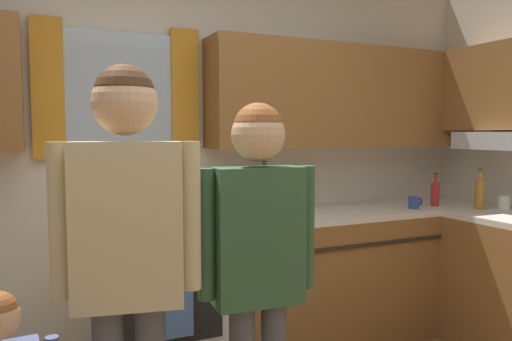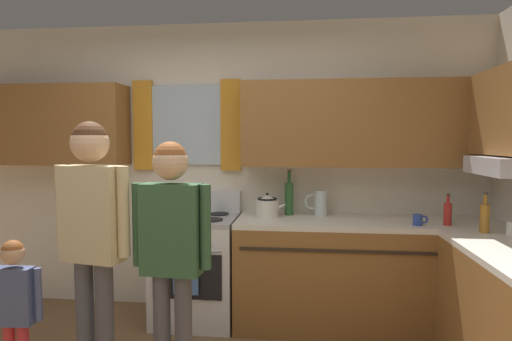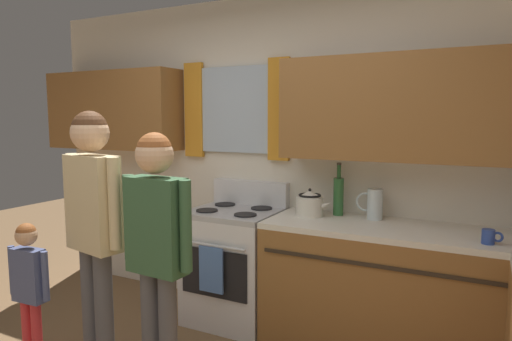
{
  "view_description": "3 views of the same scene",
  "coord_description": "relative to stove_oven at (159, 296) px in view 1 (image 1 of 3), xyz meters",
  "views": [
    {
      "loc": [
        -0.86,
        -1.28,
        1.43
      ],
      "look_at": [
        0.21,
        1.06,
        1.23
      ],
      "focal_mm": 34.38,
      "sensor_mm": 36.0,
      "label": 1
    },
    {
      "loc": [
        0.7,
        -1.95,
        1.56
      ],
      "look_at": [
        0.37,
        0.92,
        1.35
      ],
      "focal_mm": 29.69,
      "sensor_mm": 36.0,
      "label": 2
    },
    {
      "loc": [
        1.53,
        -1.49,
        1.63
      ],
      "look_at": [
        0.25,
        1.01,
        1.29
      ],
      "focal_mm": 31.62,
      "sensor_mm": 36.0,
      "label": 3
    }
  ],
  "objects": [
    {
      "name": "stove_oven",
      "position": [
        0.0,
        0.0,
        0.0
      ],
      "size": [
        0.68,
        0.67,
        1.1
      ],
      "color": "silver",
      "rests_on": "ground"
    },
    {
      "name": "kitchen_counter_run",
      "position": [
        1.75,
        -0.44,
        -0.02
      ],
      "size": [
        2.15,
        2.12,
        0.9
      ],
      "color": "brown",
      "rests_on": "ground"
    },
    {
      "name": "bottle_sauce_red",
      "position": [
        2.01,
        -0.13,
        0.53
      ],
      "size": [
        0.06,
        0.06,
        0.25
      ],
      "color": "red",
      "rests_on": "kitchen_counter_run"
    },
    {
      "name": "bottle_oil_amber",
      "position": [
        2.18,
        -0.38,
        0.54
      ],
      "size": [
        0.06,
        0.06,
        0.29
      ],
      "color": "#B27223",
      "rests_on": "kitchen_counter_run"
    },
    {
      "name": "adult_holding_child",
      "position": [
        -0.36,
        -1.1,
        0.58
      ],
      "size": [
        0.51,
        0.23,
        1.67
      ],
      "color": "#4C4C51",
      "rests_on": "ground"
    },
    {
      "name": "back_wall_unit",
      "position": [
        0.25,
        0.27,
        0.99
      ],
      "size": [
        4.6,
        0.42,
        2.6
      ],
      "color": "silver",
      "rests_on": "ground"
    },
    {
      "name": "mug_cobalt_blue",
      "position": [
        1.79,
        -0.17,
        0.48
      ],
      "size": [
        0.11,
        0.07,
        0.08
      ],
      "color": "#2D479E",
      "rests_on": "kitchen_counter_run"
    },
    {
      "name": "adult_in_plaid",
      "position": [
        0.13,
        -1.11,
        0.51
      ],
      "size": [
        0.48,
        0.21,
        1.55
      ],
      "color": "#4C4C51",
      "rests_on": "ground"
    },
    {
      "name": "mug_ceramic_white",
      "position": [
        2.35,
        -0.45,
        0.48
      ],
      "size": [
        0.13,
        0.08,
        0.09
      ],
      "color": "white",
      "rests_on": "kitchen_counter_run"
    },
    {
      "name": "water_pitcher",
      "position": [
        1.05,
        0.17,
        0.54
      ],
      "size": [
        0.19,
        0.11,
        0.22
      ],
      "color": "silver",
      "rests_on": "kitchen_counter_run"
    },
    {
      "name": "bottle_wine_green",
      "position": [
        0.78,
        0.19,
        0.58
      ],
      "size": [
        0.08,
        0.08,
        0.39
      ],
      "color": "#2D6633",
      "rests_on": "kitchen_counter_run"
    },
    {
      "name": "stovetop_kettle",
      "position": [
        0.6,
        0.07,
        0.53
      ],
      "size": [
        0.27,
        0.2,
        0.21
      ],
      "color": "silver",
      "rests_on": "kitchen_counter_run"
    }
  ]
}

